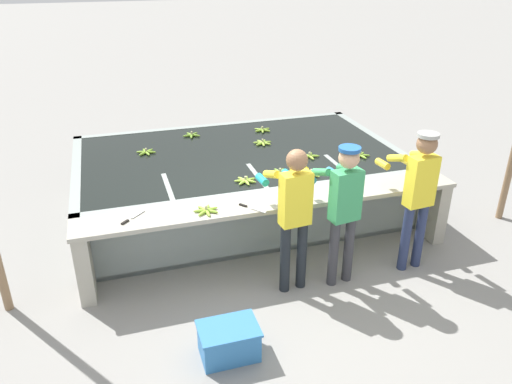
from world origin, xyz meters
The scene contains 19 objects.
ground_plane centered at (0.00, 0.00, 0.00)m, with size 80.00×80.00×0.00m, color gray.
wash_tank centered at (0.00, 1.83, 0.42)m, with size 4.50×2.77×0.85m.
work_ledge centered at (0.00, 0.23, 0.61)m, with size 4.50×0.45×0.85m.
worker_0 centered at (0.02, -0.26, 0.99)m, with size 0.45×0.73×1.65m.
worker_1 centered at (0.57, -0.30, 0.98)m, with size 0.46×0.74×1.63m.
worker_2 centered at (1.49, -0.28, 1.02)m, with size 0.45×0.73×1.67m.
banana_bunch_floating_0 centered at (1.56, 1.17, 0.87)m, with size 0.28×0.28×0.08m.
banana_bunch_floating_1 centered at (0.43, 2.06, 0.87)m, with size 0.28×0.28×0.08m.
banana_bunch_floating_2 centered at (0.88, 1.35, 0.87)m, with size 0.28×0.27×0.08m.
banana_bunch_floating_3 centered at (-0.51, 2.71, 0.87)m, with size 0.27×0.28×0.08m.
banana_bunch_floating_4 centered at (-0.19, 0.82, 0.87)m, with size 0.28×0.28×0.08m.
banana_bunch_floating_5 centered at (0.30, 0.93, 0.87)m, with size 0.27×0.28×0.08m.
banana_bunch_floating_6 centered at (-1.26, 2.18, 0.87)m, with size 0.28×0.28×0.08m.
banana_bunch_floating_7 centered at (0.66, 0.78, 0.87)m, with size 0.27×0.27×0.08m.
banana_bunch_floating_8 centered at (0.61, 2.63, 0.87)m, with size 0.28×0.28×0.08m.
banana_bunch_ledge_0 centered at (-0.82, 0.17, 0.87)m, with size 0.28×0.28×0.08m.
knife_0 centered at (-0.36, 0.14, 0.86)m, with size 0.24×0.29×0.02m.
knife_1 centered at (-1.63, 0.23, 0.86)m, with size 0.27×0.27×0.02m.
crate centered at (-0.91, -1.10, 0.16)m, with size 0.55×0.39×0.32m.
Camera 1 is at (-1.72, -4.55, 3.36)m, focal length 35.00 mm.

